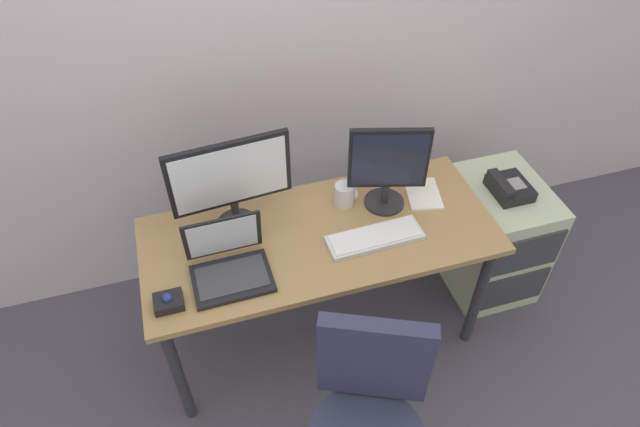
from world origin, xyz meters
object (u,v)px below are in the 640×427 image
object	(u,v)px
trackball_mouse	(169,302)
coffee_mug	(345,194)
desk_phone	(509,187)
monitor_side	(388,165)
paper_notepad	(423,194)
file_cabinet	(492,236)
keyboard	(375,237)
monitor_main	(231,180)
laptop	(229,263)

from	to	relation	value
trackball_mouse	coffee_mug	bearing A→B (deg)	22.73
desk_phone	monitor_side	size ratio (longest dim) A/B	0.49
desk_phone	paper_notepad	distance (m)	0.44
file_cabinet	desk_phone	distance (m)	0.36
keyboard	paper_notepad	bearing A→B (deg)	32.32
monitor_main	file_cabinet	bearing A→B (deg)	-3.22
monitor_main	monitor_side	xyz separation A→B (m)	(0.66, -0.06, -0.04)
monitor_main	paper_notepad	bearing A→B (deg)	-3.80
file_cabinet	paper_notepad	bearing A→B (deg)	177.89
coffee_mug	paper_notepad	xyz separation A→B (m)	(0.36, -0.05, -0.05)
paper_notepad	laptop	bearing A→B (deg)	-168.17
coffee_mug	monitor_side	bearing A→B (deg)	-16.77
file_cabinet	desk_phone	size ratio (longest dim) A/B	3.25
trackball_mouse	coffee_mug	distance (m)	0.88
desk_phone	coffee_mug	xyz separation A→B (m)	(-0.80, 0.08, 0.09)
file_cabinet	monitor_main	xyz separation A→B (m)	(-1.30, 0.07, 0.66)
desk_phone	monitor_side	distance (m)	0.68
trackball_mouse	file_cabinet	bearing A→B (deg)	9.57
laptop	keyboard	bearing A→B (deg)	-0.30
desk_phone	monitor_side	xyz separation A→B (m)	(-0.63, 0.03, 0.26)
file_cabinet	desk_phone	xyz separation A→B (m)	(-0.01, -0.02, 0.36)
laptop	monitor_main	bearing A→B (deg)	73.02
desk_phone	coffee_mug	size ratio (longest dim) A/B	1.88
file_cabinet	monitor_side	xyz separation A→B (m)	(-0.64, 0.02, 0.62)
file_cabinet	monitor_side	world-z (taller)	monitor_side
file_cabinet	desk_phone	world-z (taller)	desk_phone
coffee_mug	desk_phone	bearing A→B (deg)	-6.03
laptop	trackball_mouse	size ratio (longest dim) A/B	2.86
file_cabinet	monitor_side	distance (m)	0.89
trackball_mouse	monitor_side	bearing A→B (deg)	16.38
desk_phone	keyboard	bearing A→B (deg)	-167.57
desk_phone	laptop	distance (m)	1.38
monitor_side	trackball_mouse	world-z (taller)	monitor_side
desk_phone	monitor_main	world-z (taller)	monitor_main
monitor_side	keyboard	size ratio (longest dim) A/B	0.98
monitor_main	monitor_side	world-z (taller)	monitor_main
keyboard	laptop	bearing A→B (deg)	179.70
monitor_side	desk_phone	bearing A→B (deg)	-3.00
coffee_mug	paper_notepad	bearing A→B (deg)	-8.08
desk_phone	keyboard	distance (m)	0.77
monitor_side	monitor_main	bearing A→B (deg)	175.10
paper_notepad	coffee_mug	bearing A→B (deg)	171.92
coffee_mug	monitor_main	bearing A→B (deg)	179.41
file_cabinet	monitor_main	bearing A→B (deg)	176.78
monitor_main	trackball_mouse	distance (m)	0.53
laptop	coffee_mug	xyz separation A→B (m)	(0.57, 0.25, -0.00)
file_cabinet	trackball_mouse	world-z (taller)	trackball_mouse
keyboard	laptop	world-z (taller)	laptop
monitor_main	coffee_mug	distance (m)	0.53
coffee_mug	keyboard	bearing A→B (deg)	-78.58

